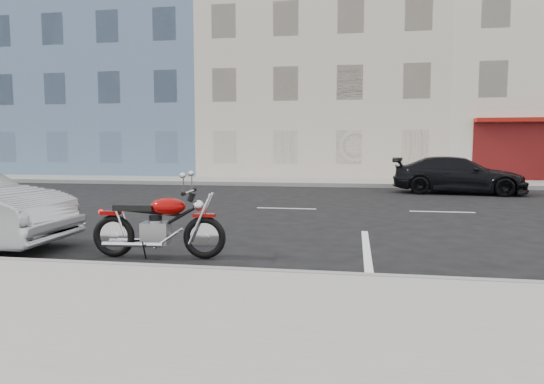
{
  "coord_description": "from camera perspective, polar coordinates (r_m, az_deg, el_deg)",
  "views": [
    {
      "loc": [
        -0.21,
        -12.75,
        1.68
      ],
      "look_at": [
        -1.76,
        -3.71,
        0.8
      ],
      "focal_mm": 32.0,
      "sensor_mm": 36.0,
      "label": 1
    }
  ],
  "objects": [
    {
      "name": "bldg_cream",
      "position": [
        29.39,
        6.29,
        13.41
      ],
      "size": [
        12.0,
        12.0,
        11.5
      ],
      "primitive_type": "cube",
      "color": "beige",
      "rests_on": "ground"
    },
    {
      "name": "bldg_blue",
      "position": [
        32.51,
        -15.99,
        13.8
      ],
      "size": [
        12.0,
        12.0,
        13.0
      ],
      "primitive_type": "cube",
      "color": "slate",
      "rests_on": "ground"
    },
    {
      "name": "curb_far",
      "position": [
        20.38,
        -3.92,
        0.97
      ],
      "size": [
        80.0,
        0.12,
        0.16
      ],
      "primitive_type": "cube",
      "color": "gray",
      "rests_on": "ground"
    },
    {
      "name": "motorcycle",
      "position": [
        7.26,
        -7.76,
        -4.21
      ],
      "size": [
        2.03,
        0.67,
        1.02
      ],
      "rotation": [
        0.0,
        0.0,
        0.08
      ],
      "color": "black",
      "rests_on": "ground"
    },
    {
      "name": "ground",
      "position": [
        12.86,
        10.56,
        -2.12
      ],
      "size": [
        120.0,
        120.0,
        0.0
      ],
      "primitive_type": "plane",
      "color": "black",
      "rests_on": "ground"
    },
    {
      "name": "sidewalk_far",
      "position": [
        22.04,
        -2.88,
        1.3
      ],
      "size": [
        80.0,
        3.4,
        0.15
      ],
      "primitive_type": "cube",
      "color": "gray",
      "rests_on": "ground"
    },
    {
      "name": "car_far",
      "position": [
        18.22,
        21.04,
        1.87
      ],
      "size": [
        4.66,
        2.38,
        1.3
      ],
      "primitive_type": "imported",
      "rotation": [
        0.0,
        0.0,
        1.44
      ],
      "color": "black",
      "rests_on": "ground"
    }
  ]
}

